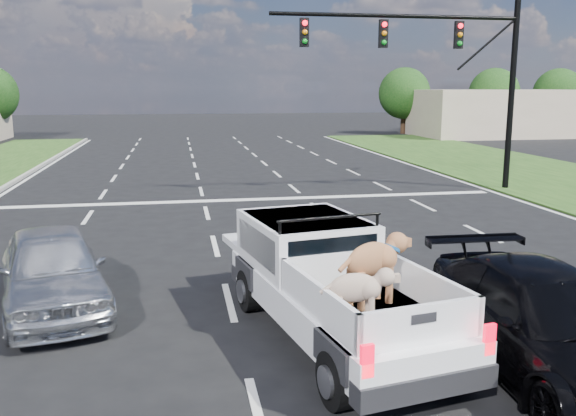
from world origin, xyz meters
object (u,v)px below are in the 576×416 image
silver_sedan (52,270)px  black_coupe (547,323)px  traffic_signal (452,60)px  pickup_truck (330,281)px

silver_sedan → black_coupe: 7.89m
traffic_signal → black_coupe: (-5.00, -13.99, -4.03)m
silver_sedan → black_coupe: (6.96, -3.72, -0.00)m
traffic_signal → pickup_truck: bearing=-121.6°
traffic_signal → black_coupe: traffic_signal is taller
traffic_signal → silver_sedan: (-11.95, -10.27, -4.03)m
traffic_signal → pickup_truck: (-7.56, -12.30, -3.84)m
black_coupe → traffic_signal: bearing=72.1°
pickup_truck → silver_sedan: (-4.40, 2.02, -0.19)m
traffic_signal → pickup_truck: traffic_signal is taller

